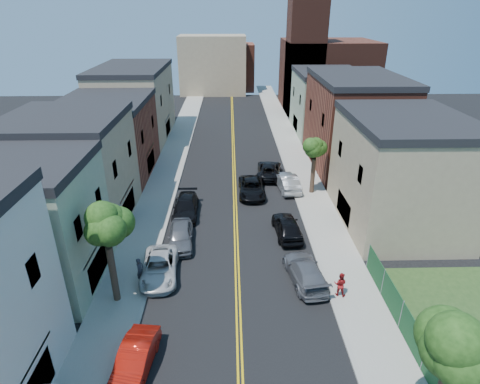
{
  "coord_description": "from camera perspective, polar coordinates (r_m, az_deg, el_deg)",
  "views": [
    {
      "loc": [
        -0.39,
        -6.55,
        17.48
      ],
      "look_at": [
        0.44,
        26.24,
        2.0
      ],
      "focal_mm": 29.53,
      "sensor_mm": 36.0,
      "label": 1
    }
  ],
  "objects": [
    {
      "name": "grey_car_right",
      "position": [
        28.35,
        9.41,
        -11.25
      ],
      "size": [
        2.89,
        5.59,
        1.55
      ],
      "primitive_type": "imported",
      "rotation": [
        0.0,
        0.0,
        3.28
      ],
      "color": "#5B5C63",
      "rests_on": "ground"
    },
    {
      "name": "bldg_right_palegrn",
      "position": [
        61.73,
        12.35,
        12.32
      ],
      "size": [
        9.0,
        12.0,
        8.5
      ],
      "primitive_type": "cube",
      "color": "gray",
      "rests_on": "ground"
    },
    {
      "name": "curb_left",
      "position": [
        50.03,
        -8.0,
        4.65
      ],
      "size": [
        0.3,
        100.0,
        0.15
      ],
      "primitive_type": "cube",
      "color": "gray",
      "rests_on": "ground"
    },
    {
      "name": "backdrop_center",
      "position": [
        93.39,
        -1.26,
        17.58
      ],
      "size": [
        10.0,
        8.0,
        10.0
      ],
      "primitive_type": "cube",
      "color": "brown",
      "rests_on": "ground"
    },
    {
      "name": "grey_car_left",
      "position": [
        32.15,
        -8.58,
        -6.25
      ],
      "size": [
        2.28,
        4.98,
        1.66
      ],
      "primitive_type": "imported",
      "rotation": [
        0.0,
        0.0,
        0.07
      ],
      "color": "#525459",
      "rests_on": "ground"
    },
    {
      "name": "black_car_left",
      "position": [
        36.54,
        -7.85,
        -2.18
      ],
      "size": [
        2.28,
        5.46,
        1.58
      ],
      "primitive_type": "imported",
      "rotation": [
        0.0,
        0.0,
        0.01
      ],
      "color": "black",
      "rests_on": "ground"
    },
    {
      "name": "red_sedan",
      "position": [
        23.04,
        -14.94,
        -22.41
      ],
      "size": [
        2.09,
        4.71,
        1.5
      ],
      "primitive_type": "imported",
      "rotation": [
        0.0,
        0.0,
        -0.11
      ],
      "color": "#B7160C",
      "rests_on": "ground"
    },
    {
      "name": "bldg_right_tan",
      "position": [
        36.18,
        22.11,
        2.3
      ],
      "size": [
        9.0,
        12.0,
        9.0
      ],
      "primitive_type": "cube",
      "color": "#998466",
      "rests_on": "ground"
    },
    {
      "name": "white_pickup",
      "position": [
        28.99,
        -11.54,
        -10.62
      ],
      "size": [
        2.8,
        5.45,
        1.47
      ],
      "primitive_type": "imported",
      "rotation": [
        0.0,
        0.0,
        0.07
      ],
      "color": "beige",
      "rests_on": "ground"
    },
    {
      "name": "bldg_left_tan_near",
      "position": [
        36.73,
        -23.12,
        2.46
      ],
      "size": [
        9.0,
        10.0,
        9.0
      ],
      "primitive_type": "cube",
      "color": "#998466",
      "rests_on": "ground"
    },
    {
      "name": "black_suv_lane",
      "position": [
        40.1,
        1.69,
        0.63
      ],
      "size": [
        2.57,
        5.55,
        1.54
      ],
      "primitive_type": "imported",
      "rotation": [
        0.0,
        0.0,
        -0.0
      ],
      "color": "black",
      "rests_on": "ground"
    },
    {
      "name": "silver_car_right",
      "position": [
        41.53,
        6.82,
        1.48
      ],
      "size": [
        2.42,
        5.39,
        1.72
      ],
      "primitive_type": "imported",
      "rotation": [
        0.0,
        0.0,
        3.26
      ],
      "color": "#989BA0",
      "rests_on": "ground"
    },
    {
      "name": "curb_right",
      "position": [
        50.13,
        6.16,
        4.8
      ],
      "size": [
        0.3,
        100.0,
        0.15
      ],
      "primitive_type": "cube",
      "color": "gray",
      "rests_on": "ground"
    },
    {
      "name": "sidewalk_left",
      "position": [
        50.26,
        -9.99,
        4.61
      ],
      "size": [
        3.2,
        100.0,
        0.15
      ],
      "primitive_type": "cube",
      "color": "gray",
      "rests_on": "ground"
    },
    {
      "name": "fence_right",
      "position": [
        24.97,
        23.56,
        -18.34
      ],
      "size": [
        0.04,
        15.0,
        1.9
      ],
      "primitive_type": "cube",
      "color": "#143F1E",
      "rests_on": "sidewalk_right"
    },
    {
      "name": "bldg_left_brick",
      "position": [
        46.67,
        -18.49,
        7.16
      ],
      "size": [
        9.0,
        12.0,
        8.0
      ],
      "primitive_type": "cube",
      "color": "brown",
      "rests_on": "ground"
    },
    {
      "name": "backdrop_left",
      "position": [
        89.36,
        -3.94,
        17.83
      ],
      "size": [
        14.0,
        8.0,
        12.0
      ],
      "primitive_type": "cube",
      "color": "#998466",
      "rests_on": "ground"
    },
    {
      "name": "bldg_left_tan_far",
      "position": [
        59.54,
        -14.97,
        12.09
      ],
      "size": [
        9.0,
        16.0,
        9.5
      ],
      "primitive_type": "cube",
      "color": "#998466",
      "rests_on": "ground"
    },
    {
      "name": "tree_right_corner",
      "position": [
        16.85,
        29.74,
        -15.85
      ],
      "size": [
        5.8,
        5.8,
        10.35
      ],
      "color": "#3A251D",
      "rests_on": "sidewalk_right"
    },
    {
      "name": "bldg_left_palegrn",
      "position": [
        29.48,
        -28.87,
        -4.85
      ],
      "size": [
        9.0,
        8.0,
        8.5
      ],
      "primitive_type": "cube",
      "color": "gray",
      "rests_on": "ground"
    },
    {
      "name": "church",
      "position": [
        76.18,
        11.77,
        17.05
      ],
      "size": [
        16.2,
        14.2,
        22.6
      ],
      "color": "#4C2319",
      "rests_on": "ground"
    },
    {
      "name": "dark_car_right_far",
      "position": [
        44.56,
        4.21,
        3.21
      ],
      "size": [
        3.3,
        6.01,
        1.6
      ],
      "primitive_type": "imported",
      "rotation": [
        0.0,
        0.0,
        3.03
      ],
      "color": "black",
      "rests_on": "ground"
    },
    {
      "name": "tree_left_mid",
      "position": [
        24.44,
        -19.15,
        -2.73
      ],
      "size": [
        5.2,
        5.2,
        9.29
      ],
      "color": "#3A251D",
      "rests_on": "sidewalk_left"
    },
    {
      "name": "bldg_right_brick",
      "position": [
        48.45,
        16.1,
        9.36
      ],
      "size": [
        9.0,
        14.0,
        10.0
      ],
      "primitive_type": "cube",
      "color": "brown",
      "rests_on": "ground"
    },
    {
      "name": "sidewalk_right",
      "position": [
        50.38,
        8.14,
        4.79
      ],
      "size": [
        3.2,
        100.0,
        0.15
      ],
      "primitive_type": "cube",
      "color": "gray",
      "rests_on": "ground"
    },
    {
      "name": "pedestrian_left",
      "position": [
        28.49,
        -14.23,
        -10.86
      ],
      "size": [
        0.65,
        0.77,
        1.81
      ],
      "primitive_type": "imported",
      "rotation": [
        0.0,
        0.0,
        1.19
      ],
      "color": "#2B2A32",
      "rests_on": "sidewalk_left"
    },
    {
      "name": "black_car_right",
      "position": [
        33.25,
        6.84,
        -4.95
      ],
      "size": [
        2.38,
        5.11,
        1.69
      ],
      "primitive_type": "imported",
      "rotation": [
        0.0,
        0.0,
        3.22
      ],
      "color": "black",
      "rests_on": "ground"
    },
    {
      "name": "pedestrian_right",
      "position": [
        27.29,
        14.27,
        -12.78
      ],
      "size": [
        1.02,
        0.92,
        1.72
      ],
      "primitive_type": "imported",
      "rotation": [
        0.0,
        0.0,
        2.76
      ],
      "color": "maroon",
      "rests_on": "sidewalk_right"
    },
    {
      "name": "tree_right_far",
      "position": [
        39.28,
        10.92,
        7.44
      ],
      "size": [
        4.4,
        4.4,
        8.03
      ],
      "color": "#3A251D",
      "rests_on": "sidewalk_right"
    }
  ]
}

